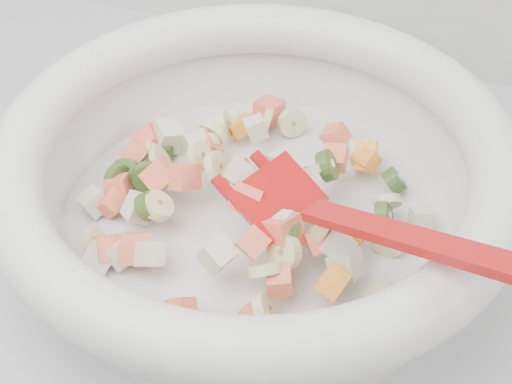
% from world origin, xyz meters
% --- Properties ---
extents(mixing_bowl, '(0.44, 0.41, 0.16)m').
position_xyz_m(mixing_bowl, '(-0.16, 1.44, 0.96)').
color(mixing_bowl, silver).
rests_on(mixing_bowl, counter).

